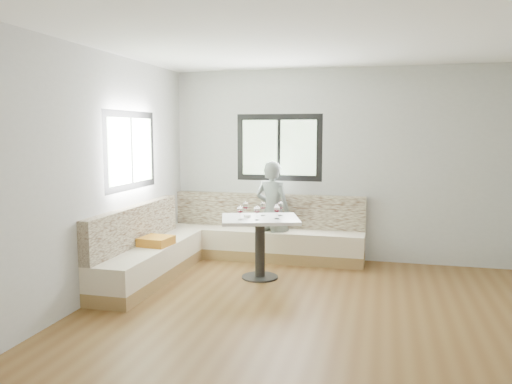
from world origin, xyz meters
TOP-DOWN VIEW (x-y plane):
  - room at (-0.08, 0.08)m, footprint 5.01×5.01m
  - banquette at (-1.59, 1.63)m, footprint 2.90×2.80m
  - table at (-0.89, 1.27)m, footprint 1.15×1.01m
  - person at (-0.93, 2.17)m, footprint 0.61×0.48m
  - olive_ramekin at (-1.05, 1.23)m, footprint 0.09×0.09m
  - wine_glass_a at (-1.09, 1.03)m, footprint 0.08×0.08m
  - wine_glass_b at (-0.88, 1.07)m, footprint 0.08×0.08m
  - wine_glass_c at (-0.66, 1.21)m, footprint 0.08×0.08m
  - wine_glass_d at (-0.89, 1.41)m, footprint 0.08×0.08m
  - wine_glass_e at (-0.67, 1.47)m, footprint 0.08×0.08m
  - wine_glass_f at (-1.11, 1.36)m, footprint 0.08×0.08m

SIDE VIEW (x-z plane):
  - banquette at x=-1.59m, z-range -0.14..0.81m
  - table at x=-0.89m, z-range 0.20..0.99m
  - person at x=-0.93m, z-range 0.00..1.47m
  - olive_ramekin at x=-1.05m, z-range 0.80..0.83m
  - wine_glass_a at x=-1.09m, z-range 0.83..1.01m
  - wine_glass_b at x=-0.88m, z-range 0.83..1.01m
  - wine_glass_c at x=-0.66m, z-range 0.83..1.01m
  - wine_glass_d at x=-0.89m, z-range 0.83..1.01m
  - wine_glass_e at x=-0.67m, z-range 0.83..1.01m
  - wine_glass_f at x=-1.11m, z-range 0.83..1.01m
  - room at x=-0.08m, z-range 0.01..2.82m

